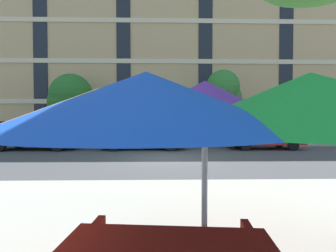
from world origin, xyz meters
name	(u,v)px	position (x,y,z in m)	size (l,w,h in m)	color
ground_plane	(167,159)	(0.00, 0.00, 0.00)	(120.00, 120.00, 0.00)	#424244
sidewalk_far	(165,143)	(0.00, 6.80, 0.06)	(56.00, 3.60, 0.12)	#9E998E
apartment_building	(164,59)	(0.00, 14.99, 8.00)	(39.10, 12.08, 16.00)	tan
pickup_black	(41,132)	(-7.37, 3.70, 1.03)	(5.10, 2.12, 2.20)	black
pickup_green	(140,132)	(-1.54, 3.70, 1.03)	(5.10, 2.12, 2.20)	#195933
sedan_red	(264,133)	(5.94, 3.70, 0.95)	(4.40, 1.98, 1.78)	#B21E19
street_tree_left	(70,98)	(-6.71, 6.79, 3.28)	(3.17, 3.24, 4.96)	brown
street_tree_middle	(223,94)	(4.10, 6.64, 3.55)	(2.76, 3.18, 5.21)	#4C3823
patio_umbrella	(205,107)	(0.22, -9.00, 1.93)	(4.01, 3.72, 2.20)	silver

